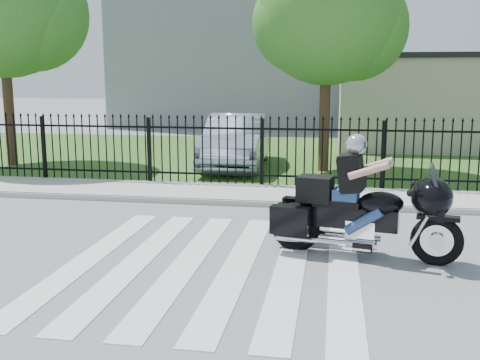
# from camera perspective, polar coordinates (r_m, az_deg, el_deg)

# --- Properties ---
(ground) EXTENTS (120.00, 120.00, 0.00)m
(ground) POSITION_cam_1_polar(r_m,az_deg,el_deg) (8.77, -2.84, -8.57)
(ground) COLOR slate
(ground) RESTS_ON ground
(crosswalk) EXTENTS (5.00, 5.50, 0.01)m
(crosswalk) POSITION_cam_1_polar(r_m,az_deg,el_deg) (8.77, -2.84, -8.53)
(crosswalk) COLOR silver
(crosswalk) RESTS_ON ground
(sidewalk) EXTENTS (40.00, 2.00, 0.12)m
(sidewalk) POSITION_cam_1_polar(r_m,az_deg,el_deg) (13.51, 1.69, -1.47)
(sidewalk) COLOR #ADAAA3
(sidewalk) RESTS_ON ground
(curb) EXTENTS (40.00, 0.12, 0.12)m
(curb) POSITION_cam_1_polar(r_m,az_deg,el_deg) (12.54, 1.06, -2.41)
(curb) COLOR #ADAAA3
(curb) RESTS_ON ground
(grass_strip) EXTENTS (40.00, 12.00, 0.02)m
(grass_strip) POSITION_cam_1_polar(r_m,az_deg,el_deg) (20.37, 4.38, 2.44)
(grass_strip) COLOR #26541C
(grass_strip) RESTS_ON ground
(iron_fence) EXTENTS (26.00, 0.04, 1.80)m
(iron_fence) POSITION_cam_1_polar(r_m,az_deg,el_deg) (14.34, 2.25, 2.65)
(iron_fence) COLOR black
(iron_fence) RESTS_ON ground
(tree_left) EXTENTS (4.80, 4.80, 7.58)m
(tree_left) POSITION_cam_1_polar(r_m,az_deg,el_deg) (19.66, -23.13, 16.45)
(tree_left) COLOR #382316
(tree_left) RESTS_ON ground
(tree_mid) EXTENTS (4.20, 4.20, 6.78)m
(tree_mid) POSITION_cam_1_polar(r_m,az_deg,el_deg) (17.19, 8.86, 16.42)
(tree_mid) COLOR #382316
(tree_mid) RESTS_ON ground
(building_low) EXTENTS (10.00, 6.00, 3.50)m
(building_low) POSITION_cam_1_polar(r_m,az_deg,el_deg) (24.67, 21.88, 7.19)
(building_low) COLOR #B5A897
(building_low) RESTS_ON ground
(building_low_roof) EXTENTS (10.20, 6.20, 0.20)m
(building_low_roof) POSITION_cam_1_polar(r_m,az_deg,el_deg) (24.66, 22.18, 11.48)
(building_low_roof) COLOR black
(building_low_roof) RESTS_ON building_low
(building_tall) EXTENTS (15.00, 10.00, 12.00)m
(building_tall) POSITION_cam_1_polar(r_m,az_deg,el_deg) (34.57, 1.57, 15.73)
(building_tall) COLOR gray
(building_tall) RESTS_ON ground
(motorcycle_rider) EXTENTS (3.03, 1.40, 2.02)m
(motorcycle_rider) POSITION_cam_1_polar(r_m,az_deg,el_deg) (9.15, 11.91, -2.59)
(motorcycle_rider) COLOR black
(motorcycle_rider) RESTS_ON ground
(parked_car) EXTENTS (1.98, 5.13, 1.67)m
(parked_car) POSITION_cam_1_polar(r_m,az_deg,el_deg) (17.74, -0.36, 4.01)
(parked_car) COLOR #8B99B0
(parked_car) RESTS_ON grass_strip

